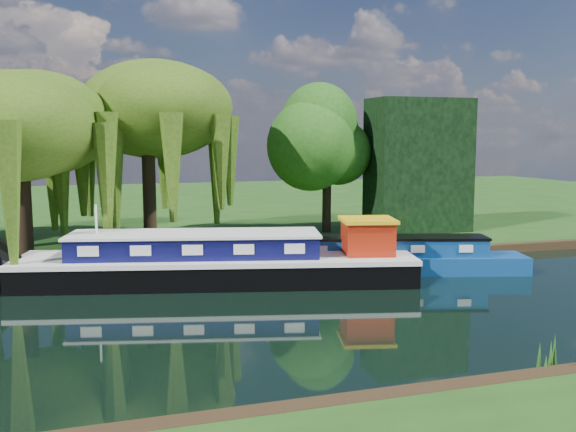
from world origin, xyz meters
name	(u,v)px	position (x,y,z in m)	size (l,w,h in m)	color
ground	(102,331)	(0.00, 0.00, 0.00)	(120.00, 120.00, 0.00)	black
far_bank	(90,210)	(0.00, 34.00, 0.23)	(120.00, 52.00, 0.45)	#183C10
dutch_barge	(221,262)	(5.04, 5.69, 0.87)	(17.09, 7.57, 3.52)	black
narrowboat	(390,259)	(12.80, 5.30, 0.64)	(12.45, 5.39, 1.80)	navy
white_cruiser	(444,260)	(16.82, 7.30, 0.00)	(2.00, 2.31, 1.22)	silver
willow_left	(20,130)	(-3.07, 11.33, 6.47)	(6.92, 6.92, 8.29)	black
willow_right	(147,121)	(2.92, 13.86, 6.97)	(7.34, 7.34, 8.94)	black
tree_far_right	(327,145)	(13.57, 15.31, 5.70)	(4.65, 4.65, 7.62)	black
conifer_hedge	(418,165)	(19.00, 14.00, 4.45)	(6.00, 3.00, 8.00)	black
lamppost	(105,217)	(0.50, 10.50, 2.42)	(0.36, 0.36, 2.56)	silver
mooring_posts	(84,257)	(-0.50, 8.40, 0.95)	(19.16, 0.16, 1.00)	silver
reeds_near	(410,374)	(6.87, -7.57, 0.55)	(33.70, 1.50, 1.10)	#255115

